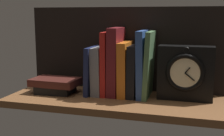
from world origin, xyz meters
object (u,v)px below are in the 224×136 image
Objects in this scene: book_navy_bierce at (93,70)px; book_green_romantic at (149,64)px; book_stack_side at (55,85)px; framed_clock at (185,73)px; book_black_skeptic at (134,71)px; book_gray_chess at (100,70)px; book_orange_pandolfini at (125,69)px; book_maroon_dawkins at (116,61)px; book_blue_modern at (143,64)px; book_red_requiem at (108,63)px.

book_navy_bierce is 0.75× the size of book_green_romantic.
framed_clock is at bearing 4.21° from book_stack_side.
framed_clock is at bearing -1.90° from book_black_skeptic.
book_gray_chess is at bearing 180.00° from book_black_skeptic.
book_black_skeptic is at bearing 180.00° from book_green_romantic.
book_black_skeptic is (3.41, 0.00, -0.57)cm from book_orange_pandolfini.
book_gray_chess is 0.93× the size of framed_clock.
framed_clock reaches higher than book_navy_bierce.
book_green_romantic is 1.31× the size of book_stack_side.
book_gray_chess is at bearing 180.00° from book_maroon_dawkins.
book_green_romantic is (8.90, 0.00, 2.04)cm from book_orange_pandolfini.
book_blue_modern reaches higher than book_navy_bierce.
book_black_skeptic is 1.02× the size of book_stack_side.
book_orange_pandolfini is at bearing 180.00° from book_black_skeptic.
book_green_romantic is at bearing 0.00° from book_navy_bierce.
book_black_skeptic is (13.32, 0.00, 0.46)cm from book_gray_chess.
book_blue_modern is (13.32, 0.00, 0.29)cm from book_red_requiem.
book_blue_modern is at bearing 0.00° from book_navy_bierce.
book_gray_chess is 0.75× the size of book_green_romantic.
framed_clock is (34.75, -0.61, 0.72)cm from book_navy_bierce.
book_stack_side is (-14.05, -4.20, -5.94)cm from book_navy_bierce.
book_gray_chess is (2.95, 0.00, -0.01)cm from book_navy_bierce.
book_navy_bierce and book_gray_chess have the same top height.
framed_clock is (18.48, -0.61, 0.27)cm from book_black_skeptic.
book_orange_pandolfini reaches higher than book_navy_bierce.
book_gray_chess is at bearing 180.00° from book_orange_pandolfini.
book_stack_side is at bearing -168.18° from book_red_requiem.
book_red_requiem is 0.98× the size of book_blue_modern.
book_navy_bierce is at bearing 180.00° from book_green_romantic.
book_gray_chess is 13.33cm from book_black_skeptic.
book_gray_chess is at bearing 13.89° from book_stack_side.
framed_clock is at bearing -1.01° from book_navy_bierce.
book_red_requiem is (6.03, 0.00, 2.88)cm from book_navy_bierce.
book_blue_modern is 1.26× the size of framed_clock.
book_orange_pandolfini is at bearing 0.00° from book_red_requiem.
book_gray_chess is 0.74× the size of book_blue_modern.
book_navy_bierce is 12.90cm from book_orange_pandolfini.
book_gray_chess is 7.21cm from book_maroon_dawkins.
framed_clock is (25.59, -0.61, -2.92)cm from book_maroon_dawkins.
book_red_requiem is at bearing 180.00° from book_green_romantic.
book_navy_bierce is 9.87cm from book_maroon_dawkins.
book_red_requiem is 15.73cm from book_green_romantic.
book_navy_bierce is 6.68cm from book_red_requiem.
book_maroon_dawkins is 25.46cm from book_stack_side.
book_red_requiem is at bearing 180.00° from book_black_skeptic.
book_red_requiem is at bearing 11.82° from book_stack_side.
book_navy_bierce is at bearing 180.00° from book_red_requiem.
book_red_requiem is at bearing 0.00° from book_gray_chess.
book_black_skeptic is at bearing 0.00° from book_orange_pandolfini.
book_navy_bierce is 0.71× the size of book_maroon_dawkins.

